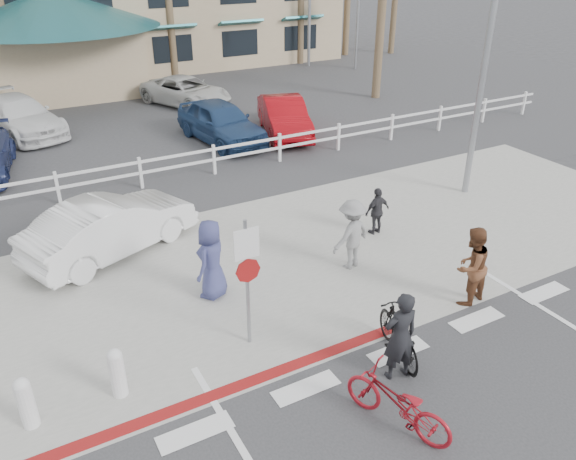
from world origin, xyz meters
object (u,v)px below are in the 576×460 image
bike_black (399,334)px  car_white_sedan (111,226)px  bike_red (397,403)px  sign_post (247,277)px

bike_black → car_white_sedan: 7.35m
bike_red → bike_black: 1.72m
sign_post → bike_black: sign_post is taller
sign_post → bike_red: sign_post is taller
bike_black → car_white_sedan: (-3.61, 6.39, 0.21)m
bike_red → bike_black: size_ratio=1.12×
sign_post → bike_red: 3.33m
bike_red → car_white_sedan: (-2.52, 7.72, 0.22)m
sign_post → bike_red: bearing=-69.7°
bike_black → sign_post: bearing=-22.6°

